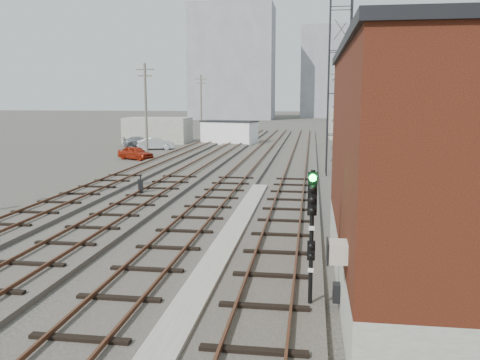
% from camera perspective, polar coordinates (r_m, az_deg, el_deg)
% --- Properties ---
extents(ground, '(320.00, 320.00, 0.00)m').
position_cam_1_polar(ground, '(63.60, 4.78, 4.04)').
color(ground, '#282621').
rests_on(ground, ground).
extents(track_right, '(3.20, 90.00, 0.39)m').
position_cam_1_polar(track_right, '(42.62, 6.47, 1.62)').
color(track_right, '#332D28').
rests_on(track_right, ground).
extents(track_mid_right, '(3.20, 90.00, 0.39)m').
position_cam_1_polar(track_mid_right, '(42.91, 1.12, 1.73)').
color(track_mid_right, '#332D28').
rests_on(track_mid_right, ground).
extents(track_mid_left, '(3.20, 90.00, 0.39)m').
position_cam_1_polar(track_mid_left, '(43.58, -4.11, 1.82)').
color(track_mid_left, '#332D28').
rests_on(track_mid_left, ground).
extents(track_left, '(3.20, 90.00, 0.39)m').
position_cam_1_polar(track_left, '(44.59, -9.14, 1.90)').
color(track_left, '#332D28').
rests_on(track_left, ground).
extents(platform_curb, '(0.90, 28.00, 0.26)m').
position_cam_1_polar(platform_curb, '(18.38, -2.20, -8.38)').
color(platform_curb, gray).
rests_on(platform_curb, ground).
extents(brick_building, '(6.54, 12.20, 7.22)m').
position_cam_1_polar(brick_building, '(15.84, 22.05, 1.10)').
color(brick_building, gray).
rests_on(brick_building, ground).
extents(lattice_tower, '(1.60, 1.60, 15.00)m').
position_cam_1_polar(lattice_tower, '(38.32, 11.08, 11.75)').
color(lattice_tower, black).
rests_on(lattice_tower, ground).
extents(utility_pole_left_b, '(1.80, 0.24, 9.00)m').
position_cam_1_polar(utility_pole_left_b, '(50.88, -10.53, 8.05)').
color(utility_pole_left_b, '#595147').
rests_on(utility_pole_left_b, ground).
extents(utility_pole_left_c, '(1.80, 0.24, 9.00)m').
position_cam_1_polar(utility_pole_left_c, '(75.00, -4.39, 8.49)').
color(utility_pole_left_c, '#595147').
rests_on(utility_pole_left_c, ground).
extents(utility_pole_right_a, '(1.80, 0.24, 9.00)m').
position_cam_1_polar(utility_pole_right_a, '(31.38, 13.40, 7.34)').
color(utility_pole_right_a, '#595147').
rests_on(utility_pole_right_a, ground).
extents(utility_pole_right_b, '(1.80, 0.24, 9.00)m').
position_cam_1_polar(utility_pole_right_b, '(61.31, 10.86, 8.20)').
color(utility_pole_right_b, '#595147').
rests_on(utility_pole_right_b, ground).
extents(apartment_left, '(22.00, 14.00, 30.00)m').
position_cam_1_polar(apartment_left, '(140.23, -0.83, 13.00)').
color(apartment_left, gray).
rests_on(apartment_left, ground).
extents(apartment_right, '(16.00, 12.00, 26.00)m').
position_cam_1_polar(apartment_right, '(153.47, 9.92, 11.79)').
color(apartment_right, gray).
rests_on(apartment_right, ground).
extents(shed_left, '(8.00, 5.00, 3.20)m').
position_cam_1_polar(shed_left, '(66.35, -9.20, 5.55)').
color(shed_left, gray).
rests_on(shed_left, ground).
extents(shed_right, '(6.00, 6.00, 4.00)m').
position_cam_1_polar(shed_right, '(73.52, 12.32, 6.11)').
color(shed_right, gray).
rests_on(shed_right, ground).
extents(signal_mast, '(0.40, 0.41, 3.83)m').
position_cam_1_polar(signal_mast, '(13.56, 8.04, -5.65)').
color(signal_mast, gray).
rests_on(signal_mast, ground).
extents(switch_stand, '(0.33, 0.33, 1.18)m').
position_cam_1_polar(switch_stand, '(30.23, -11.09, -0.73)').
color(switch_stand, black).
rests_on(switch_stand, ground).
extents(site_trailer, '(7.47, 4.87, 2.90)m').
position_cam_1_polar(site_trailer, '(63.46, -1.22, 5.38)').
color(site_trailer, white).
rests_on(site_trailer, ground).
extents(car_red, '(3.96, 2.98, 1.26)m').
position_cam_1_polar(car_red, '(48.31, -11.66, 3.00)').
color(car_red, '#9B220E').
rests_on(car_red, ground).
extents(car_silver, '(4.31, 2.62, 1.34)m').
position_cam_1_polar(car_silver, '(57.40, -9.43, 4.06)').
color(car_silver, '#AFB3B7').
rests_on(car_silver, ground).
extents(car_grey, '(4.37, 3.07, 1.17)m').
position_cam_1_polar(car_grey, '(61.36, -11.16, 4.26)').
color(car_grey, gray).
rests_on(car_grey, ground).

